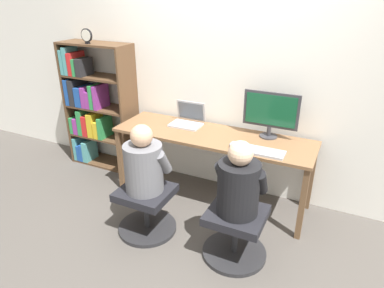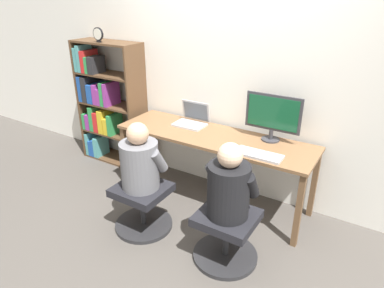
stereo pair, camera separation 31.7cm
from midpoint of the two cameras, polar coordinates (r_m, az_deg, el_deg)
ground_plane at (r=3.50m, az=-1.46°, el=-11.40°), size 14.00×14.00×0.00m
wall_back at (r=3.52m, az=3.34°, el=12.10°), size 10.00×0.05×2.60m
desk at (r=3.41m, az=0.72°, el=0.36°), size 2.00×0.60×0.74m
desktop_monitor at (r=3.29m, az=10.29°, el=5.05°), size 0.53×0.17×0.45m
laptop at (r=3.62m, az=-3.26°, el=3.95°), size 0.33×0.26×0.23m
keyboard at (r=3.03m, az=8.53°, el=-1.28°), size 0.41×0.17×0.03m
computer_mouse_by_keyboard at (r=3.13m, az=4.00°, el=-0.08°), size 0.06×0.11×0.04m
office_chair_left at (r=2.90m, az=4.06°, el=-14.50°), size 0.54×0.54×0.43m
office_chair_right at (r=3.21m, az=-10.48°, el=-10.55°), size 0.54×0.54×0.43m
person_at_monitor at (r=2.64m, az=4.39°, el=-6.69°), size 0.40×0.33×0.61m
person_at_laptop at (r=2.98m, az=-11.10°, el=-3.30°), size 0.41×0.33×0.61m
bookshelf at (r=4.38m, az=-18.38°, el=5.80°), size 0.86×0.34×1.51m
desk_clock at (r=4.05m, az=-19.43°, el=16.64°), size 0.14×0.03×0.16m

